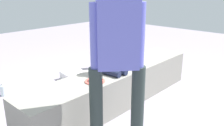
% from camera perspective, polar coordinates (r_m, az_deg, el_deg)
% --- Properties ---
extents(ground_plane, '(12.00, 12.00, 0.00)m').
position_cam_1_polar(ground_plane, '(3.17, 0.97, -9.49)').
color(ground_plane, '#978C99').
extents(concrete_ledge, '(2.64, 0.50, 0.46)m').
position_cam_1_polar(concrete_ledge, '(3.07, 0.99, -5.71)').
color(concrete_ledge, gray).
rests_on(concrete_ledge, ground_plane).
extents(child_seated, '(0.28, 0.32, 0.48)m').
position_cam_1_polar(child_seated, '(2.83, -0.65, 1.75)').
color(child_seated, '#1D2441').
rests_on(child_seated, concrete_ledge).
extents(adult_standing, '(0.40, 0.38, 1.67)m').
position_cam_1_polar(adult_standing, '(1.96, 1.34, 4.64)').
color(adult_standing, '#2A3432').
rests_on(adult_standing, ground_plane).
extents(cake_plate, '(0.22, 0.22, 0.07)m').
position_cam_1_polar(cake_plate, '(2.62, -4.13, -4.05)').
color(cake_plate, '#E0594C').
rests_on(cake_plate, concrete_ledge).
extents(gift_bag, '(0.24, 0.12, 0.29)m').
position_cam_1_polar(gift_bag, '(3.53, -6.05, -4.40)').
color(gift_bag, '#59C6B2').
rests_on(gift_bag, ground_plane).
extents(railing_post, '(0.36, 0.36, 1.15)m').
position_cam_1_polar(railing_post, '(4.49, 2.41, 4.68)').
color(railing_post, black).
rests_on(railing_post, ground_plane).
extents(water_bottle_near_gift, '(0.07, 0.07, 0.19)m').
position_cam_1_polar(water_bottle_near_gift, '(3.65, -24.71, -5.88)').
color(water_bottle_near_gift, silver).
rests_on(water_bottle_near_gift, ground_plane).
extents(water_bottle_far_side, '(0.07, 0.07, 0.22)m').
position_cam_1_polar(water_bottle_far_side, '(3.87, -0.93, -2.61)').
color(water_bottle_far_side, silver).
rests_on(water_bottle_far_side, ground_plane).
extents(party_cup_red, '(0.08, 0.08, 0.09)m').
position_cam_1_polar(party_cup_red, '(3.42, -21.41, -7.79)').
color(party_cup_red, red).
rests_on(party_cup_red, ground_plane).
extents(cake_box_white, '(0.38, 0.36, 0.14)m').
position_cam_1_polar(cake_box_white, '(3.94, -9.27, -3.00)').
color(cake_box_white, white).
rests_on(cake_box_white, ground_plane).
extents(handbag_black_leather, '(0.28, 0.14, 0.31)m').
position_cam_1_polar(handbag_black_leather, '(3.19, -12.23, -7.52)').
color(handbag_black_leather, black).
rests_on(handbag_black_leather, ground_plane).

